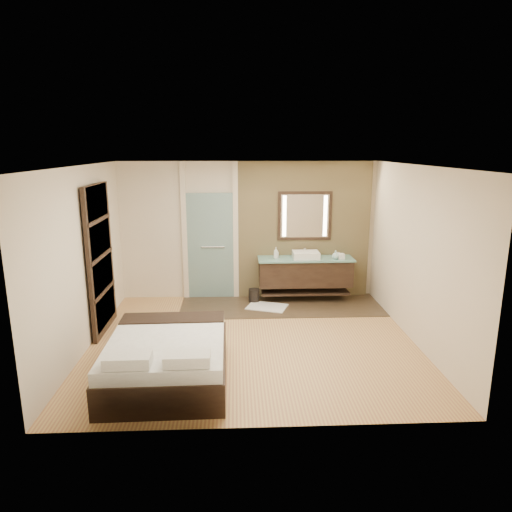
{
  "coord_description": "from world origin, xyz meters",
  "views": [
    {
      "loc": [
        -0.25,
        -6.61,
        2.96
      ],
      "look_at": [
        0.08,
        0.6,
        1.23
      ],
      "focal_mm": 32.0,
      "sensor_mm": 36.0,
      "label": 1
    }
  ],
  "objects_px": {
    "bed": "(167,359)",
    "mirror_unit": "(305,216)",
    "vanity": "(305,272)",
    "waste_bin": "(254,296)"
  },
  "relations": [
    {
      "from": "mirror_unit",
      "to": "waste_bin",
      "type": "relative_size",
      "value": 3.97
    },
    {
      "from": "vanity",
      "to": "bed",
      "type": "xyz_separation_m",
      "value": [
        -2.25,
        -3.08,
        -0.28
      ]
    },
    {
      "from": "mirror_unit",
      "to": "waste_bin",
      "type": "bearing_deg",
      "value": -163.05
    },
    {
      "from": "bed",
      "to": "mirror_unit",
      "type": "bearing_deg",
      "value": 54.95
    },
    {
      "from": "vanity",
      "to": "bed",
      "type": "bearing_deg",
      "value": -126.17
    },
    {
      "from": "vanity",
      "to": "bed",
      "type": "height_order",
      "value": "vanity"
    },
    {
      "from": "mirror_unit",
      "to": "waste_bin",
      "type": "xyz_separation_m",
      "value": [
        -1.01,
        -0.31,
        -1.52
      ]
    },
    {
      "from": "vanity",
      "to": "waste_bin",
      "type": "bearing_deg",
      "value": -176.13
    },
    {
      "from": "mirror_unit",
      "to": "bed",
      "type": "distance_m",
      "value": 4.23
    },
    {
      "from": "waste_bin",
      "to": "bed",
      "type": "bearing_deg",
      "value": -112.46
    }
  ]
}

